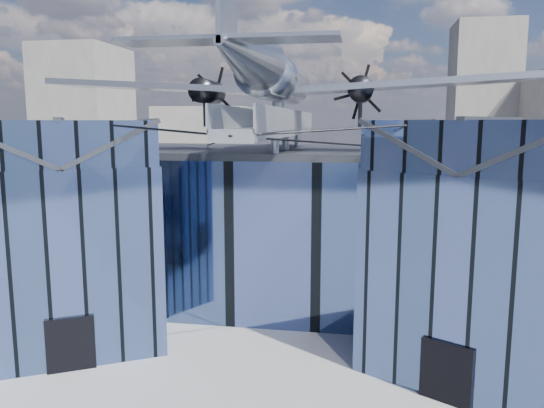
# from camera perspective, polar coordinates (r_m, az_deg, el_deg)

# --- Properties ---
(ground_plane) EXTENTS (120.00, 120.00, 0.00)m
(ground_plane) POSITION_cam_1_polar(r_m,az_deg,el_deg) (28.98, -0.70, -14.83)
(ground_plane) COLOR gray
(museum) EXTENTS (32.88, 24.50, 17.60)m
(museum) POSITION_cam_1_polar(r_m,az_deg,el_deg) (32.86, 1.13, -1.87)
(museum) COLOR #44588A
(museum) RESTS_ON ground
(bg_towers) EXTENTS (77.00, 24.50, 26.00)m
(bg_towers) POSITION_cam_1_polar(r_m,az_deg,el_deg) (76.69, 7.32, 7.50)
(bg_towers) COLOR slate
(bg_towers) RESTS_ON ground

